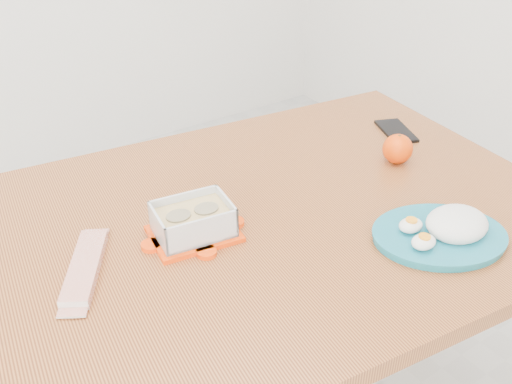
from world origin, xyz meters
TOP-DOWN VIEW (x-y plane):
  - dining_table at (0.06, -0.14)m, footprint 1.46×1.07m
  - food_container at (-0.09, -0.13)m, footprint 0.19×0.16m
  - orange_fruit at (0.49, -0.14)m, footprint 0.07×0.07m
  - rice_plate at (0.33, -0.43)m, footprint 0.36×0.36m
  - candy_bar at (-0.31, -0.11)m, footprint 0.15×0.21m
  - smartphone at (0.61, -0.02)m, footprint 0.12×0.16m

SIDE VIEW (x-z plane):
  - dining_table at x=0.06m, z-range 0.29..1.04m
  - smartphone at x=0.61m, z-range 0.75..0.76m
  - candy_bar at x=-0.31m, z-range 0.75..0.77m
  - rice_plate at x=0.33m, z-range 0.74..0.81m
  - food_container at x=-0.09m, z-range 0.75..0.82m
  - orange_fruit at x=0.49m, z-range 0.75..0.82m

